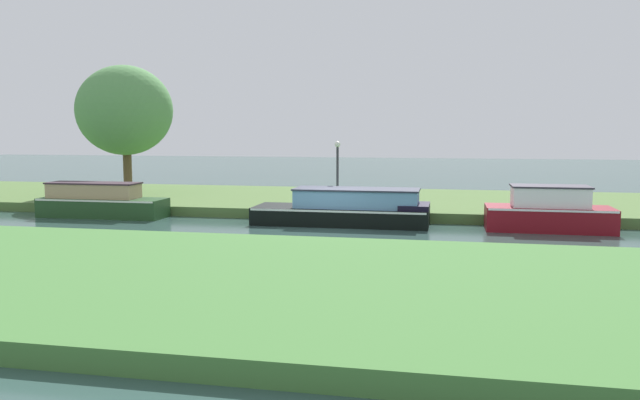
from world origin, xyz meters
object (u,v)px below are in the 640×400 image
Objects in this scene: black_barge at (348,209)px; lamp_post at (337,165)px; maroon_cruiser at (549,212)px; willow_tree_left at (124,111)px; mooring_post_near at (138,196)px; forest_narrowboat at (100,202)px.

lamp_post reaches higher than black_barge.
maroon_cruiser is 20.35m from willow_tree_left.
lamp_post reaches higher than mooring_post_near.
black_barge is 1.52× the size of maroon_cruiser.
maroon_cruiser is at bearing -15.19° from lamp_post.
forest_narrowboat reaches higher than black_barge.
willow_tree_left is 12.01m from lamp_post.
willow_tree_left reaches higher than mooring_post_near.
maroon_cruiser reaches higher than black_barge.
black_barge reaches higher than mooring_post_near.
forest_narrowboat is at bearing -130.76° from mooring_post_near.
willow_tree_left reaches higher than forest_narrowboat.
lamp_post is at bearing 6.56° from mooring_post_near.
mooring_post_near is at bearing 49.24° from forest_narrowboat.
willow_tree_left is (-19.21, 5.54, 3.82)m from maroon_cruiser.
forest_narrowboat is 17.35m from maroon_cruiser.
lamp_post is (-7.93, 2.15, 1.44)m from maroon_cruiser.
mooring_post_near is at bearing -56.51° from willow_tree_left.
black_barge is at bearing -70.12° from lamp_post.
black_barge is at bearing -24.67° from willow_tree_left.
maroon_cruiser is (7.16, -0.00, 0.08)m from black_barge.
forest_narrowboat is at bearing -71.50° from willow_tree_left.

